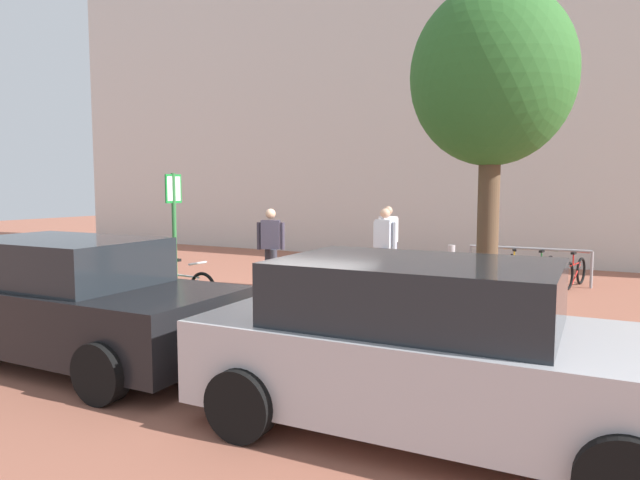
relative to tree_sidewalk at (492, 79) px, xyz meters
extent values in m
plane|color=#9E5B47|center=(-3.99, 1.98, -3.57)|extent=(60.00, 60.00, 0.00)
cube|color=silver|center=(-3.99, 9.39, 1.43)|extent=(28.00, 1.20, 10.00)
cube|color=#336028|center=(-3.86, 0.16, -3.49)|extent=(7.00, 1.10, 0.16)
cylinder|color=brown|center=(0.00, 0.00, -2.18)|extent=(0.28, 0.28, 2.78)
ellipsoid|color=#2D6628|center=(0.00, 0.00, 0.05)|extent=(2.10, 2.10, 2.31)
cylinder|color=#2D7238|center=(-5.63, 0.16, -2.35)|extent=(0.08, 0.08, 2.44)
cube|color=#198C33|center=(-5.63, 0.16, -1.41)|extent=(0.07, 0.36, 0.52)
cube|color=white|center=(-5.63, 0.16, -1.41)|extent=(0.07, 0.30, 0.44)
torus|color=black|center=(-6.07, 0.35, -3.24)|extent=(0.66, 0.13, 0.66)
torus|color=black|center=(-5.06, 0.25, -3.24)|extent=(0.66, 0.13, 0.66)
cylinder|color=silver|center=(-5.57, 0.30, -3.02)|extent=(0.84, 0.12, 0.04)
cylinder|color=silver|center=(-5.47, 0.29, -3.27)|extent=(0.61, 0.10, 0.44)
cylinder|color=silver|center=(-5.75, 0.32, -2.90)|extent=(0.04, 0.04, 0.28)
cube|color=black|center=(-5.75, 0.32, -2.74)|extent=(0.21, 0.10, 0.05)
cylinder|color=silver|center=(-5.18, 0.26, -2.76)|extent=(0.08, 0.42, 0.04)
cylinder|color=#99999E|center=(-1.58, 5.75, -3.17)|extent=(0.06, 0.06, 0.80)
cylinder|color=#99999E|center=(1.02, 5.81, -3.17)|extent=(0.06, 0.06, 0.80)
cylinder|color=#99999E|center=(-0.28, 5.78, -2.77)|extent=(2.60, 0.12, 0.06)
torus|color=black|center=(-1.25, 5.25, -3.27)|extent=(0.06, 0.61, 0.61)
torus|color=black|center=(-1.26, 6.19, -3.27)|extent=(0.06, 0.61, 0.61)
cylinder|color=#1E7233|center=(-1.26, 5.72, -3.06)|extent=(0.05, 0.77, 0.03)
cylinder|color=#1E7233|center=(-1.26, 5.81, -3.30)|extent=(0.04, 0.56, 0.40)
cylinder|color=#1E7233|center=(-1.25, 5.55, -2.95)|extent=(0.03, 0.03, 0.26)
cube|color=black|center=(-1.25, 5.55, -2.81)|extent=(0.08, 0.19, 0.05)
cylinder|color=#1E7233|center=(-1.26, 6.07, -2.82)|extent=(0.39, 0.04, 0.04)
torus|color=black|center=(-0.50, 5.36, -3.27)|extent=(0.20, 0.60, 0.61)
torus|color=black|center=(-0.72, 6.27, -3.27)|extent=(0.20, 0.60, 0.61)
cylinder|color=gold|center=(-0.61, 5.81, -3.06)|extent=(0.22, 0.76, 0.03)
cylinder|color=gold|center=(-0.63, 5.90, -3.30)|extent=(0.16, 0.55, 0.40)
cylinder|color=gold|center=(-0.57, 5.65, -2.95)|extent=(0.03, 0.03, 0.26)
cube|color=black|center=(-0.57, 5.65, -2.81)|extent=(0.12, 0.20, 0.05)
cylinder|color=gold|center=(-0.69, 6.16, -2.82)|extent=(0.38, 0.13, 0.04)
torus|color=black|center=(-0.04, 5.37, -3.27)|extent=(0.16, 0.61, 0.61)
torus|color=black|center=(0.13, 6.29, -3.27)|extent=(0.16, 0.61, 0.61)
cylinder|color=#1E7233|center=(0.04, 5.83, -3.06)|extent=(0.17, 0.76, 0.03)
cylinder|color=#1E7233|center=(0.06, 5.92, -3.30)|extent=(0.13, 0.55, 0.40)
cylinder|color=#1E7233|center=(0.01, 5.67, -2.95)|extent=(0.03, 0.03, 0.26)
cube|color=black|center=(0.01, 5.67, -2.81)|extent=(0.11, 0.19, 0.05)
cylinder|color=#1E7233|center=(0.11, 6.18, -2.82)|extent=(0.39, 0.11, 0.04)
torus|color=black|center=(0.60, 5.34, -3.27)|extent=(0.17, 0.61, 0.61)
torus|color=black|center=(0.78, 6.26, -3.27)|extent=(0.17, 0.61, 0.61)
cylinder|color=red|center=(0.69, 5.80, -3.06)|extent=(0.18, 0.76, 0.03)
cylinder|color=red|center=(0.71, 5.89, -3.30)|extent=(0.14, 0.55, 0.40)
cylinder|color=red|center=(0.66, 5.63, -2.95)|extent=(0.03, 0.03, 0.26)
cube|color=black|center=(0.66, 5.63, -2.81)|extent=(0.11, 0.19, 0.05)
cylinder|color=red|center=(0.76, 6.15, -2.82)|extent=(0.39, 0.11, 0.04)
cylinder|color=#ADADB2|center=(-1.77, 4.78, -3.12)|extent=(0.16, 0.16, 0.90)
cylinder|color=#383342|center=(-3.66, 5.29, -3.14)|extent=(0.14, 0.14, 0.85)
cylinder|color=#383342|center=(-3.31, 5.29, -3.14)|extent=(0.14, 0.14, 0.85)
cube|color=white|center=(-3.49, 5.29, -2.41)|extent=(0.41, 0.47, 0.62)
cylinder|color=white|center=(-3.62, 5.07, -2.44)|extent=(0.09, 0.09, 0.59)
cylinder|color=white|center=(-3.35, 5.51, -2.44)|extent=(0.09, 0.09, 0.59)
sphere|color=tan|center=(-3.49, 5.29, -1.96)|extent=(0.22, 0.22, 0.22)
cylinder|color=#2D2D38|center=(-4.99, 2.50, -3.14)|extent=(0.14, 0.14, 0.85)
cylinder|color=#2D2D38|center=(-5.28, 2.71, -3.14)|extent=(0.14, 0.14, 0.85)
cube|color=#383342|center=(-5.14, 2.60, -2.41)|extent=(0.46, 0.38, 0.62)
cylinder|color=#383342|center=(-4.90, 2.71, -2.44)|extent=(0.09, 0.09, 0.59)
cylinder|color=#383342|center=(-5.38, 2.50, -2.44)|extent=(0.09, 0.09, 0.59)
sphere|color=tan|center=(-5.14, 2.60, -1.96)|extent=(0.22, 0.22, 0.22)
cylinder|color=#383342|center=(-2.99, 3.84, -3.14)|extent=(0.14, 0.14, 0.85)
cylinder|color=#383342|center=(-3.10, 4.14, -3.14)|extent=(0.14, 0.14, 0.85)
cube|color=silver|center=(-3.04, 3.99, -2.41)|extent=(0.44, 0.33, 0.62)
cylinder|color=silver|center=(-2.79, 3.93, -2.44)|extent=(0.09, 0.09, 0.59)
cylinder|color=silver|center=(-3.30, 4.05, -2.44)|extent=(0.09, 0.09, 0.59)
sphere|color=tan|center=(-3.04, 3.99, -1.96)|extent=(0.22, 0.22, 0.22)
cube|color=black|center=(-4.48, -2.92, -2.97)|extent=(4.35, 1.91, 0.76)
cube|color=#1E2328|center=(-4.68, -2.93, -2.31)|extent=(2.45, 1.65, 0.56)
cylinder|color=black|center=(-3.04, -1.98, -3.25)|extent=(0.65, 0.24, 0.64)
cylinder|color=black|center=(-2.99, -3.78, -3.25)|extent=(0.65, 0.24, 0.64)
cylinder|color=black|center=(-5.97, -2.06, -3.25)|extent=(0.65, 0.24, 0.64)
cube|color=#B7B7BC|center=(0.18, -2.84, -2.97)|extent=(4.36, 1.94, 0.76)
cube|color=#1E2328|center=(-0.02, -2.84, -2.31)|extent=(2.46, 1.66, 0.56)
cylinder|color=black|center=(1.61, -1.89, -3.25)|extent=(0.65, 0.24, 0.64)
cylinder|color=black|center=(-1.32, -1.99, -3.25)|extent=(0.65, 0.24, 0.64)
cylinder|color=black|center=(-1.26, -3.79, -3.25)|extent=(0.65, 0.24, 0.64)
camera|label=1|loc=(1.58, -7.61, -1.38)|focal=31.72mm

